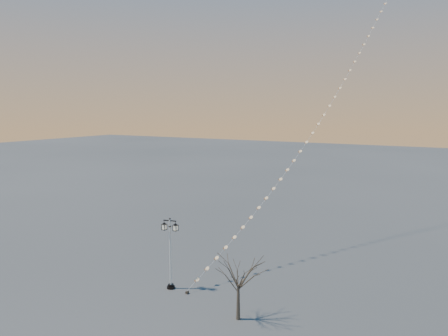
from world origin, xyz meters
The scene contains 4 objects.
ground centered at (0.00, 0.00, 0.00)m, with size 300.00×300.00×0.00m, color #484949.
street_lamp centered at (0.03, 1.28, 3.17)m, with size 1.43×0.71×5.73m.
bare_tree centered at (7.06, -0.63, 3.11)m, with size 2.70×2.70×4.48m.
kite_train centered at (6.44, 21.76, 17.78)m, with size 10.01×41.98×35.70m.
Camera 1 is at (19.98, -25.46, 14.19)m, focal length 35.10 mm.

